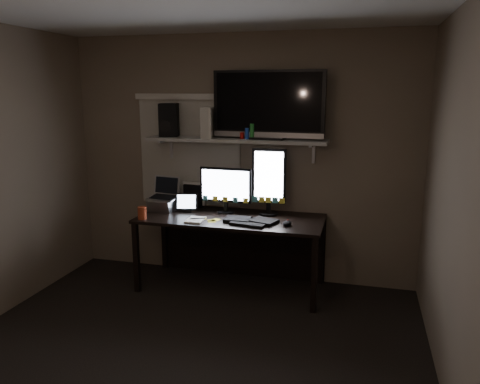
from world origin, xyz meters
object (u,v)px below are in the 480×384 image
(desk, at_px, (234,231))
(laptop, at_px, (163,195))
(tablet, at_px, (187,203))
(game_console, at_px, (209,123))
(monitor_landscape, at_px, (226,190))
(cup, at_px, (142,213))
(mouse, at_px, (287,223))
(keyboard, at_px, (250,220))
(tv, at_px, (268,105))
(monitor_portrait, at_px, (269,181))
(speaker, at_px, (169,120))

(desk, distance_m, laptop, 0.82)
(tablet, distance_m, game_console, 0.84)
(monitor_landscape, xyz_separation_m, tablet, (-0.39, -0.07, -0.14))
(desk, relative_size, cup, 14.75)
(mouse, bearing_deg, desk, 162.28)
(cup, bearing_deg, keyboard, 9.23)
(tv, bearing_deg, tablet, -168.23)
(monitor_portrait, xyz_separation_m, tablet, (-0.82, -0.11, -0.24))
(tablet, relative_size, laptop, 0.66)
(keyboard, height_order, mouse, mouse)
(monitor_landscape, bearing_deg, monitor_portrait, 6.94)
(monitor_portrait, bearing_deg, mouse, -55.21)
(speaker, bearing_deg, game_console, -21.37)
(keyboard, relative_size, tv, 0.46)
(monitor_landscape, bearing_deg, game_console, 176.59)
(tv, height_order, speaker, tv)
(keyboard, height_order, laptop, laptop)
(monitor_portrait, relative_size, speaker, 2.01)
(tablet, bearing_deg, desk, -8.15)
(monitor_portrait, relative_size, tablet, 3.02)
(monitor_landscape, bearing_deg, cup, -146.21)
(tablet, bearing_deg, mouse, -24.72)
(keyboard, distance_m, game_console, 1.06)
(monitor_landscape, distance_m, mouse, 0.77)
(cup, distance_m, speaker, 1.00)
(monitor_landscape, height_order, laptop, monitor_landscape)
(monitor_landscape, relative_size, cup, 4.39)
(desk, xyz_separation_m, tv, (0.32, 0.08, 1.25))
(mouse, relative_size, laptop, 0.36)
(mouse, bearing_deg, tv, 133.83)
(mouse, bearing_deg, keyboard, -177.31)
(laptop, xyz_separation_m, speaker, (0.03, 0.15, 0.75))
(mouse, relative_size, game_console, 0.40)
(laptop, relative_size, speaker, 1.01)
(tv, bearing_deg, laptop, -169.62)
(keyboard, distance_m, laptop, 1.00)
(monitor_landscape, distance_m, keyboard, 0.48)
(game_console, bearing_deg, mouse, -31.17)
(monitor_portrait, distance_m, cup, 1.27)
(monitor_landscape, distance_m, speaker, 0.92)
(laptop, relative_size, tv, 0.31)
(desk, relative_size, laptop, 5.35)
(monitor_landscape, bearing_deg, tablet, -167.59)
(speaker, bearing_deg, monitor_portrait, -16.50)
(monitor_portrait, xyz_separation_m, laptop, (-1.08, -0.12, -0.17))
(monitor_portrait, height_order, mouse, monitor_portrait)
(game_console, relative_size, speaker, 0.90)
(keyboard, xyz_separation_m, cup, (-1.03, -0.17, 0.05))
(laptop, height_order, tv, tv)
(tablet, relative_size, speaker, 0.67)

